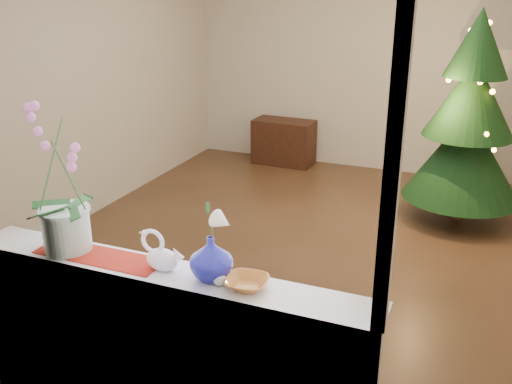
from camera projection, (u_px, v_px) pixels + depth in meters
ground at (305, 245)px, 5.17m from camera, size 5.00×5.00×0.00m
wall_back at (371, 60)px, 6.87m from camera, size 4.50×0.10×2.70m
wall_front at (142, 197)px, 2.54m from camera, size 4.50×0.10×2.70m
wall_left at (87, 80)px, 5.51m from camera, size 0.10×5.00×2.70m
window_apron at (159, 362)px, 2.89m from camera, size 2.20×0.08×0.88m
windowsill at (163, 273)px, 2.81m from camera, size 2.20×0.26×0.04m
window_frame at (140, 118)px, 2.44m from camera, size 2.22×0.06×1.60m
runner at (99, 256)px, 2.93m from camera, size 0.70×0.20×0.01m
orchid_pot at (60, 180)px, 2.87m from camera, size 0.35×0.35×0.78m
swan at (162, 251)px, 2.77m from camera, size 0.24×0.14×0.20m
blue_vase at (211, 255)px, 2.68m from camera, size 0.31×0.31×0.25m
lily at (210, 212)px, 2.60m from camera, size 0.14×0.08×0.19m
paperweight at (219, 279)px, 2.65m from camera, size 0.07×0.07×0.07m
amber_dish at (247, 284)px, 2.63m from camera, size 0.19×0.19×0.04m
xmas_tree at (469, 119)px, 5.39m from camera, size 1.16×1.16×2.04m
side_table at (284, 142)px, 7.39m from camera, size 0.78×0.41×0.58m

